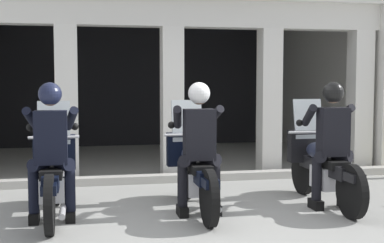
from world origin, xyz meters
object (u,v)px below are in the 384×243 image
police_officer_left (51,140)px  police_officer_right (332,134)px  motorcycle_right (321,165)px  motorcycle_left (53,174)px  motorcycle_center (194,170)px  police_officer_center (199,137)px

police_officer_left → police_officer_right: same height
police_officer_right → motorcycle_right: bearing=75.7°
police_officer_left → motorcycle_left: bearing=84.1°
motorcycle_center → motorcycle_right: bearing=-12.0°
motorcycle_center → motorcycle_right: size_ratio=1.00×
police_officer_left → police_officer_right: (3.39, -0.03, 0.00)m
police_officer_left → motorcycle_center: (1.70, 0.26, -0.44)m
motorcycle_left → police_officer_center: police_officer_center is taller
motorcycle_left → motorcycle_right: (3.39, -0.03, 0.00)m
police_officer_left → police_officer_center: size_ratio=1.00×
motorcycle_right → police_officer_right: bearing=-104.3°
motorcycle_center → motorcycle_right: same height
motorcycle_left → police_officer_center: bearing=-16.0°
motorcycle_center → police_officer_right: size_ratio=1.29×
motorcycle_left → police_officer_left: size_ratio=1.29×
police_officer_left → motorcycle_center: bearing=3.0°
police_officer_left → police_officer_right: bearing=-6.2°
motorcycle_center → police_officer_right: police_officer_right is taller
motorcycle_right → police_officer_right: size_ratio=1.29×
motorcycle_left → police_officer_right: bearing=-11.0°
motorcycle_left → motorcycle_center: 1.70m
police_officer_left → motorcycle_center: 1.77m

